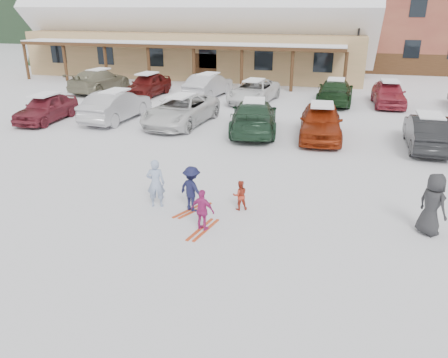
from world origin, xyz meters
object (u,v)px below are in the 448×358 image
(parked_car_7, at_px, (100,80))
(parked_car_8, at_px, (148,85))
(toddler_red, at_px, (240,195))
(parked_car_9, at_px, (209,85))
(bystander_dark, at_px, (432,204))
(day_lodge, at_px, (200,27))
(child_navy, at_px, (192,189))
(parked_car_12, at_px, (389,93))
(parked_car_4, at_px, (321,121))
(parked_car_11, at_px, (335,91))
(parked_car_2, at_px, (181,110))
(parked_car_5, at_px, (428,132))
(parked_car_1, at_px, (116,106))
(adult_skier, at_px, (156,183))
(parked_car_10, at_px, (254,91))
(child_magenta, at_px, (203,210))
(parked_car_3, at_px, (254,116))
(lamp_post, at_px, (358,37))
(parked_car_0, at_px, (46,108))

(parked_car_7, relative_size, parked_car_8, 1.20)
(toddler_red, xyz_separation_m, parked_car_9, (-5.85, 16.32, 0.30))
(bystander_dark, xyz_separation_m, parked_car_7, (-19.06, 16.37, -0.09))
(day_lodge, xyz_separation_m, child_navy, (8.40, -27.25, -3.24))
(child_navy, distance_m, parked_car_12, 18.25)
(parked_car_4, distance_m, parked_car_11, 8.03)
(parked_car_2, height_order, parked_car_12, parked_car_12)
(child_navy, distance_m, parked_car_8, 18.11)
(parked_car_5, bearing_deg, parked_car_1, -2.81)
(adult_skier, xyz_separation_m, parked_car_11, (4.85, 16.73, -0.01))
(parked_car_10, bearing_deg, parked_car_2, -104.64)
(child_magenta, height_order, parked_car_10, parked_car_10)
(toddler_red, xyz_separation_m, bystander_dark, (5.23, -0.16, 0.40))
(toddler_red, bearing_deg, bystander_dark, 154.41)
(parked_car_3, distance_m, parked_car_8, 11.07)
(lamp_post, bearing_deg, day_lodge, 165.94)
(bystander_dark, relative_size, parked_car_5, 0.39)
(parked_car_1, height_order, parked_car_10, parked_car_1)
(parked_car_7, relative_size, parked_car_9, 1.15)
(parked_car_7, distance_m, parked_car_12, 19.32)
(parked_car_0, relative_size, parked_car_11, 0.81)
(parked_car_9, bearing_deg, parked_car_4, 143.29)
(parked_car_11, bearing_deg, parked_car_4, 88.23)
(parked_car_3, relative_size, parked_car_5, 1.20)
(child_magenta, xyz_separation_m, parked_car_0, (-11.55, 9.43, 0.11))
(parked_car_1, height_order, parked_car_5, parked_car_1)
(child_magenta, xyz_separation_m, parked_car_8, (-9.18, 17.07, 0.16))
(adult_skier, relative_size, bystander_dark, 0.88)
(parked_car_7, bearing_deg, parked_car_4, 160.01)
(bystander_dark, bearing_deg, child_magenta, 65.28)
(parked_car_0, bearing_deg, day_lodge, 81.40)
(parked_car_2, height_order, parked_car_9, parked_car_9)
(parked_car_0, height_order, parked_car_12, parked_car_12)
(lamp_post, height_order, parked_car_5, lamp_post)
(toddler_red, bearing_deg, child_navy, -5.51)
(parked_car_5, bearing_deg, child_magenta, 54.54)
(parked_car_3, bearing_deg, parked_car_10, -87.70)
(day_lodge, relative_size, parked_car_11, 5.71)
(child_navy, xyz_separation_m, parked_car_8, (-8.51, 15.98, 0.05))
(parked_car_8, bearing_deg, parked_car_2, -49.71)
(day_lodge, relative_size, parked_car_12, 6.64)
(parked_car_5, height_order, parked_car_7, parked_car_7)
(bystander_dark, distance_m, parked_car_10, 17.39)
(parked_car_4, height_order, parked_car_9, parked_car_4)
(day_lodge, relative_size, parked_car_4, 6.30)
(adult_skier, relative_size, parked_car_5, 0.34)
(lamp_post, height_order, parked_car_7, lamp_post)
(parked_car_0, bearing_deg, parked_car_12, 24.73)
(parked_car_0, xyz_separation_m, parked_car_3, (10.97, 0.67, 0.06))
(bystander_dark, relative_size, parked_car_2, 0.32)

